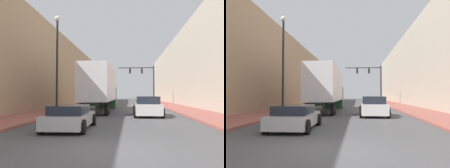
# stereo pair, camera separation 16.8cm
# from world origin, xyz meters

# --- Properties ---
(ground_plane) EXTENTS (200.00, 200.00, 0.00)m
(ground_plane) POSITION_xyz_m (0.00, 0.00, 0.00)
(ground_plane) COLOR #4C4C4F
(sidewalk_right) EXTENTS (3.44, 80.00, 0.15)m
(sidewalk_right) POSITION_xyz_m (6.66, 30.00, 0.07)
(sidewalk_right) COLOR #9E564C
(sidewalk_right) RESTS_ON ground
(sidewalk_left) EXTENTS (3.44, 80.00, 0.15)m
(sidewalk_left) POSITION_xyz_m (-6.66, 30.00, 0.07)
(sidewalk_left) COLOR #9E564C
(sidewalk_left) RESTS_ON ground
(building_right) EXTENTS (6.00, 80.00, 11.38)m
(building_right) POSITION_xyz_m (11.38, 30.00, 5.69)
(building_right) COLOR #BCB29E
(building_right) RESTS_ON ground
(building_left) EXTENTS (6.00, 80.00, 9.94)m
(building_left) POSITION_xyz_m (-11.38, 30.00, 4.97)
(building_left) COLOR tan
(building_left) RESTS_ON ground
(semi_truck) EXTENTS (2.47, 14.02, 4.28)m
(semi_truck) POSITION_xyz_m (-2.21, 18.02, 2.42)
(semi_truck) COLOR silver
(semi_truck) RESTS_ON ground
(sedan_car) EXTENTS (2.05, 4.43, 1.18)m
(sedan_car) POSITION_xyz_m (-2.17, 4.61, 0.58)
(sedan_car) COLOR #B7B7BC
(sedan_car) RESTS_ON ground
(suv_car) EXTENTS (2.19, 4.95, 1.55)m
(suv_car) POSITION_xyz_m (2.13, 12.44, 0.74)
(suv_car) COLOR silver
(suv_car) RESTS_ON ground
(traffic_signal_gantry) EXTENTS (6.08, 0.35, 6.51)m
(traffic_signal_gantry) POSITION_xyz_m (3.40, 34.82, 4.49)
(traffic_signal_gantry) COLOR black
(traffic_signal_gantry) RESTS_ON ground
(street_lamp) EXTENTS (0.44, 0.44, 7.76)m
(street_lamp) POSITION_xyz_m (-4.79, 11.09, 4.89)
(street_lamp) COLOR black
(street_lamp) RESTS_ON ground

